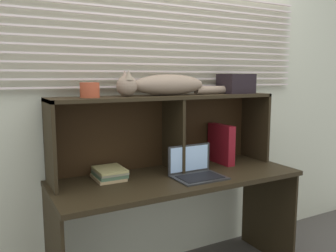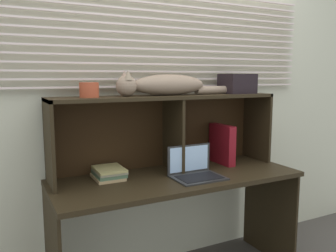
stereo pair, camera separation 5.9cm
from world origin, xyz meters
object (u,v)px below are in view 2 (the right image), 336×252
at_px(laptop, 195,171).
at_px(small_basket, 89,90).
at_px(storage_box, 237,84).
at_px(book_stack, 109,173).
at_px(cat, 165,85).
at_px(binder_upright, 222,144).

height_order(laptop, small_basket, small_basket).
relative_size(laptop, storage_box, 1.41).
xyz_separation_m(book_stack, small_basket, (-0.11, -0.00, 0.51)).
height_order(laptop, book_stack, laptop).
relative_size(laptop, book_stack, 1.39).
xyz_separation_m(cat, laptop, (0.10, -0.21, -0.53)).
height_order(cat, laptop, cat).
bearing_deg(book_stack, cat, -0.41).
distance_m(cat, book_stack, 0.66).
xyz_separation_m(laptop, storage_box, (0.47, 0.21, 0.54)).
bearing_deg(book_stack, binder_upright, -0.19).
bearing_deg(cat, small_basket, 180.00).
bearing_deg(book_stack, laptop, -23.46).
height_order(laptop, binder_upright, binder_upright).
height_order(binder_upright, book_stack, binder_upright).
distance_m(laptop, storage_box, 0.75).
distance_m(laptop, binder_upright, 0.42).
bearing_deg(cat, laptop, -63.75).
distance_m(cat, laptop, 0.58).
distance_m(binder_upright, storage_box, 0.45).
bearing_deg(laptop, small_basket, 160.57).
bearing_deg(small_basket, storage_box, 0.00).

